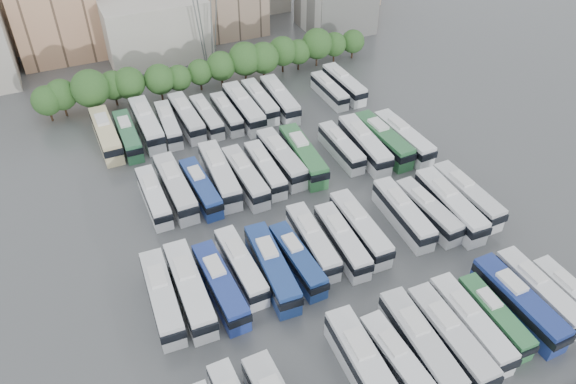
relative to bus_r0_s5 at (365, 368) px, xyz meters
name	(u,v)px	position (x,y,z in m)	size (l,w,h in m)	color
ground	(309,225)	(5.05, 23.58, -2.11)	(220.00, 220.00, 0.00)	#424447
tree_line	(207,68)	(4.27, 65.63, 2.18)	(63.93, 7.63, 8.25)	black
city_buildings	(134,0)	(-2.41, 95.45, 5.76)	(102.00, 35.00, 20.00)	#9E998E
bus_r0_s5	(365,368)	(0.00, 0.00, 0.00)	(3.50, 13.79, 4.29)	silver
bus_r0_s6	(399,364)	(3.52, -0.72, -0.29)	(2.98, 11.90, 3.71)	silver
bus_r0_s7	(420,344)	(6.73, 0.28, -0.08)	(3.40, 13.27, 4.13)	silver
bus_r0_s8	(450,337)	(10.10, -0.23, -0.11)	(2.94, 12.97, 4.06)	silver
bus_r0_s9	(470,323)	(13.27, 0.39, -0.19)	(2.99, 12.49, 3.90)	silver
bus_r0_s10	(494,316)	(16.48, 0.26, -0.44)	(2.60, 10.89, 3.40)	#30713F
bus_r0_s11	(518,302)	(19.97, 0.53, -0.11)	(3.19, 13.08, 4.08)	navy
bus_r0_s12	(538,292)	(23.28, 0.88, -0.21)	(2.78, 12.31, 3.86)	silver
bus_r0_s13	(573,298)	(26.37, -1.29, -0.38)	(2.66, 11.29, 3.53)	silver
bus_r1_s0	(162,297)	(-16.37, 17.49, -0.14)	(3.31, 12.86, 4.00)	silver
bus_r1_s1	(190,289)	(-13.18, 17.32, -0.04)	(3.14, 13.44, 4.20)	silver
bus_r1_s2	(220,285)	(-9.78, 16.49, -0.18)	(3.22, 12.64, 3.93)	navy
bus_r1_s3	(241,266)	(-6.50, 18.51, -0.28)	(2.92, 11.94, 3.72)	white
bus_r1_s4	(272,267)	(-3.25, 16.62, -0.10)	(3.48, 13.19, 4.10)	navy
bus_r1_s5	(297,260)	(0.15, 16.77, -0.33)	(3.00, 11.63, 3.62)	navy
bus_r1_s6	(312,241)	(3.22, 18.89, -0.23)	(3.16, 12.26, 3.82)	silver
bus_r1_s7	(342,241)	(6.67, 17.49, -0.25)	(3.15, 12.15, 3.78)	silver
bus_r1_s8	(360,228)	(9.87, 18.54, -0.16)	(2.99, 12.72, 3.98)	silver
bus_r1_s10	(403,213)	(16.57, 18.75, -0.19)	(3.26, 12.58, 3.91)	silver
bus_r1_s11	(428,211)	(19.99, 17.97, -0.28)	(3.19, 12.00, 3.73)	silver
bus_r1_s12	(450,205)	(23.19, 17.51, -0.03)	(3.35, 13.57, 4.23)	silver
bus_r1_s13	(467,195)	(26.70, 18.37, -0.13)	(3.07, 12.87, 4.02)	silver
bus_r2_s1	(154,197)	(-13.05, 35.85, -0.33)	(2.59, 11.58, 3.63)	silver
bus_r2_s2	(175,187)	(-9.80, 36.38, -0.06)	(3.20, 13.36, 4.17)	silver
bus_r2_s3	(201,188)	(-6.50, 35.11, -0.30)	(3.13, 11.85, 3.68)	navy
bus_r2_s4	(220,174)	(-3.18, 36.62, -0.03)	(3.50, 13.61, 4.23)	silver
bus_r2_s5	(245,177)	(0.11, 34.84, -0.17)	(3.07, 12.67, 3.96)	silver
bus_r2_s6	(265,169)	(3.50, 35.53, -0.31)	(2.73, 11.74, 3.67)	silver
bus_r2_s7	(281,158)	(6.69, 36.90, -0.11)	(3.19, 13.02, 4.06)	silver
bus_r2_s8	(303,155)	(9.93, 36.16, -0.04)	(3.61, 13.55, 4.21)	#2F6D3C
bus_r2_s10	(341,147)	(16.51, 36.16, -0.35)	(2.52, 11.44, 3.59)	silver
bus_r2_s11	(364,144)	(19.95, 35.00, -0.05)	(3.53, 13.50, 4.20)	silver
bus_r2_s12	(383,140)	(23.29, 34.97, -0.04)	(3.47, 13.50, 4.20)	#2B6539
bus_r2_s13	(403,138)	(26.51, 34.15, -0.08)	(3.48, 13.29, 4.13)	silver
bus_r3_s0	(106,134)	(-16.40, 54.11, -0.05)	(3.16, 13.42, 4.20)	beige
bus_r3_s1	(128,135)	(-13.25, 52.79, -0.27)	(2.65, 11.96, 3.75)	#2A633F
bus_r3_s2	(147,124)	(-9.74, 54.59, -0.02)	(3.10, 13.56, 4.25)	silver
bus_r3_s3	(168,124)	(-6.44, 53.58, -0.35)	(3.07, 11.55, 3.59)	silver
bus_r3_s4	(187,117)	(-3.15, 54.26, -0.16)	(3.17, 12.71, 3.96)	silver
bus_r3_s5	(207,117)	(0.06, 53.39, -0.38)	(2.81, 11.29, 3.52)	silver
bus_r3_s6	(227,114)	(3.50, 53.01, -0.42)	(2.46, 10.97, 3.44)	silver
bus_r3_s7	(244,108)	(6.58, 53.02, -0.01)	(3.13, 13.63, 4.27)	silver
bus_r3_s8	(260,101)	(10.10, 54.40, -0.24)	(2.66, 12.11, 3.80)	silver
bus_r3_s9	(280,99)	(13.48, 53.42, -0.10)	(3.33, 13.11, 4.08)	silver
bus_r3_s12	(329,90)	(23.20, 53.25, -0.44)	(2.54, 10.84, 3.39)	silver
bus_r3_s13	(344,84)	(26.56, 53.93, -0.22)	(3.03, 12.31, 3.84)	white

